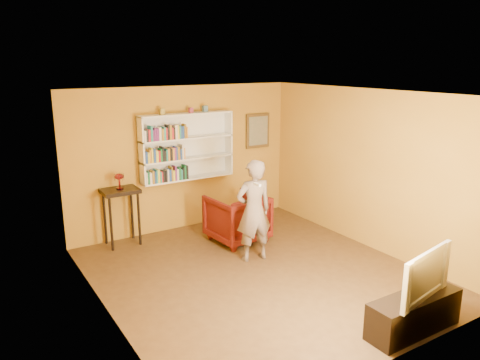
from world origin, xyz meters
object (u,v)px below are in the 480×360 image
object	(u,v)px
console_table	(121,199)
armchair	(237,218)
tv_cabinet	(414,314)
television	(418,273)
bookshelf	(186,146)
person	(254,211)
ruby_lustre	(119,178)

from	to	relation	value
console_table	armchair	distance (m)	2.05
tv_cabinet	television	distance (m)	0.53
armchair	console_table	bearing A→B (deg)	-31.74
console_table	tv_cabinet	size ratio (longest dim) A/B	0.79
bookshelf	television	size ratio (longest dim) A/B	1.73
console_table	person	world-z (taller)	person
bookshelf	person	bearing A→B (deg)	-82.58
tv_cabinet	console_table	bearing A→B (deg)	114.48
bookshelf	armchair	bearing A→B (deg)	-67.18
console_table	person	bearing A→B (deg)	-47.85
armchair	person	size ratio (longest dim) A/B	0.56
bookshelf	armchair	world-z (taller)	bookshelf
television	tv_cabinet	bearing A→B (deg)	169.03
bookshelf	console_table	distance (m)	1.55
television	armchair	bearing A→B (deg)	83.14
person	armchair	bearing A→B (deg)	-96.02
bookshelf	person	xyz separation A→B (m)	(0.25, -1.91, -0.76)
person	bookshelf	bearing A→B (deg)	-74.85
ruby_lustre	television	bearing A→B (deg)	-65.52
bookshelf	console_table	size ratio (longest dim) A/B	1.79
armchair	tv_cabinet	size ratio (longest dim) A/B	0.73
ruby_lustre	tv_cabinet	distance (m)	5.04
person	tv_cabinet	distance (m)	2.85
person	tv_cabinet	world-z (taller)	person
bookshelf	tv_cabinet	distance (m)	4.91
console_table	television	distance (m)	4.94
ruby_lustre	console_table	bearing A→B (deg)	180.00
armchair	tv_cabinet	xyz separation A→B (m)	(0.26, -3.58, -0.20)
console_table	television	world-z (taller)	television
console_table	tv_cabinet	world-z (taller)	console_table
console_table	television	xyz separation A→B (m)	(2.05, -4.50, -0.08)
armchair	television	world-z (taller)	television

